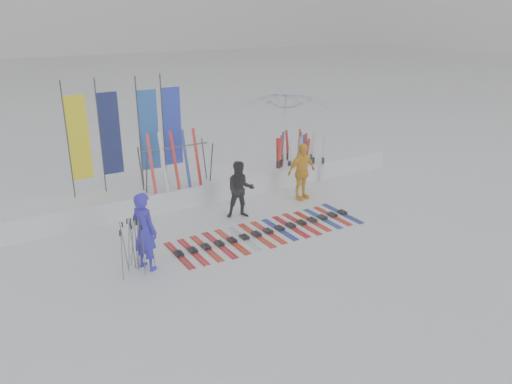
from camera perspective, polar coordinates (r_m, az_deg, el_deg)
ground at (r=12.13m, az=3.12°, el=-6.84°), size 120.00×120.00×0.00m
snow_bank at (r=15.71m, az=-6.29°, el=0.68°), size 14.00×1.60×0.60m
person_blue at (r=11.28m, az=-12.62°, el=-4.40°), size 0.67×0.78×1.81m
person_black at (r=13.80m, az=-1.80°, el=0.26°), size 0.96×0.86×1.62m
person_yellow at (r=15.20m, az=5.23°, el=2.33°), size 1.06×0.52×1.75m
tent_canopy at (r=18.37m, az=3.53°, el=7.16°), size 3.20×3.26×2.79m
ski_row at (r=13.09m, az=1.40°, el=-4.53°), size 5.20×1.70×0.07m
pole_cluster at (r=11.38m, az=-13.69°, el=-5.95°), size 0.79×0.60×1.25m
feather_flags at (r=14.60m, az=-14.44°, el=6.62°), size 3.29×0.19×3.20m
ski_rack at (r=14.69m, az=-9.08°, el=3.60°), size 2.04×0.80×1.23m
upright_skis at (r=16.85m, az=4.85°, el=3.89°), size 1.57×1.10×1.70m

